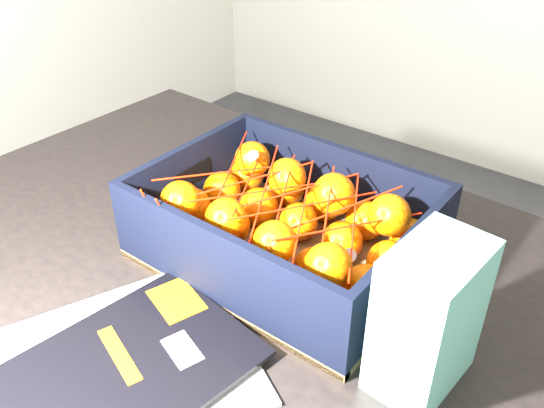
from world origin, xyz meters
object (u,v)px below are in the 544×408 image
Objects in this scene: table at (248,312)px; produce_crate at (284,235)px; retail_carton at (428,318)px; magazine_stack at (123,366)px.

table is 0.15m from produce_crate.
magazine_stack is at bearing -138.78° from retail_carton.
retail_carton is (0.29, -0.04, 0.19)m from table.
produce_crate is (0.03, 0.05, 0.14)m from table.
produce_crate is 2.15× the size of retail_carton.
retail_carton reaches higher than magazine_stack.
magazine_stack is 0.29m from produce_crate.
produce_crate reaches higher than magazine_stack.
produce_crate is at bearing 53.95° from table.
produce_crate is (0.02, 0.29, 0.03)m from magazine_stack.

